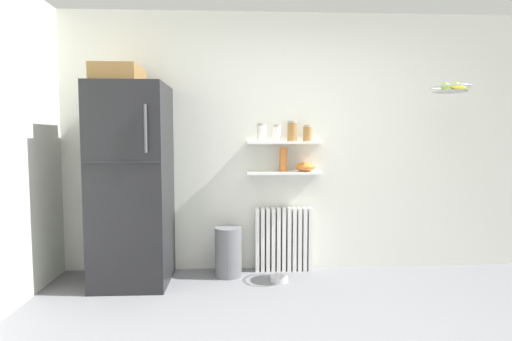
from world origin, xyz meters
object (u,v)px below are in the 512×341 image
at_px(storage_jar_1, 277,133).
at_px(vase, 283,159).
at_px(hanging_fruit_basket, 451,88).
at_px(radiator, 284,239).
at_px(shelf_bowl, 305,167).
at_px(trash_bin, 228,252).
at_px(storage_jar_3, 307,133).
at_px(refrigerator, 132,181).
at_px(storage_jar_0, 261,133).
at_px(storage_jar_2, 292,131).
at_px(pet_food_bowl, 279,279).

bearing_deg(storage_jar_1, vase, 0.00).
xyz_separation_m(storage_jar_1, hanging_fruit_basket, (1.51, -0.45, 0.40)).
distance_m(radiator, shelf_bowl, 0.77).
xyz_separation_m(trash_bin, hanging_fruit_basket, (2.00, -0.33, 1.55)).
bearing_deg(storage_jar_3, refrigerator, -171.76).
bearing_deg(vase, storage_jar_0, 180.00).
bearing_deg(storage_jar_1, storage_jar_0, 180.00).
bearing_deg(storage_jar_1, storage_jar_3, 0.00).
height_order(radiator, hanging_fruit_basket, hanging_fruit_basket).
bearing_deg(storage_jar_0, storage_jar_2, -0.00).
bearing_deg(storage_jar_3, storage_jar_1, 180.00).
relative_size(radiator, pet_food_bowl, 3.93).
xyz_separation_m(storage_jar_0, storage_jar_3, (0.46, -0.00, -0.01)).
distance_m(radiator, trash_bin, 0.59).
bearing_deg(hanging_fruit_basket, pet_food_bowl, 174.44).
relative_size(storage_jar_1, storage_jar_2, 0.81).
height_order(radiator, storage_jar_3, storage_jar_3).
bearing_deg(shelf_bowl, refrigerator, -171.69).
bearing_deg(radiator, vase, -106.05).
xyz_separation_m(vase, trash_bin, (-0.55, -0.12, -0.90)).
height_order(storage_jar_0, storage_jar_2, storage_jar_2).
relative_size(pet_food_bowl, hanging_fruit_basket, 0.46).
distance_m(storage_jar_2, vase, 0.29).
relative_size(refrigerator, shelf_bowl, 10.03).
bearing_deg(pet_food_bowl, storage_jar_0, 116.06).
bearing_deg(hanging_fruit_basket, storage_jar_0, 164.89).
bearing_deg(storage_jar_0, vase, -0.00).
distance_m(storage_jar_0, shelf_bowl, 0.56).
bearing_deg(vase, radiator, 73.95).
bearing_deg(storage_jar_2, refrigerator, -170.95).
height_order(vase, trash_bin, vase).
distance_m(radiator, storage_jar_1, 1.08).
bearing_deg(storage_jar_3, shelf_bowl, 180.00).
bearing_deg(shelf_bowl, vase, 180.00).
height_order(storage_jar_3, pet_food_bowl, storage_jar_3).
xyz_separation_m(pet_food_bowl, hanging_fruit_basket, (1.52, -0.15, 1.77)).
distance_m(storage_jar_1, hanging_fruit_basket, 1.63).
height_order(radiator, storage_jar_0, storage_jar_0).
xyz_separation_m(storage_jar_3, shelf_bowl, (-0.02, 0.00, -0.34)).
bearing_deg(trash_bin, shelf_bowl, 9.03).
relative_size(vase, trash_bin, 0.50).
xyz_separation_m(storage_jar_1, storage_jar_2, (0.15, 0.00, 0.02)).
height_order(vase, pet_food_bowl, vase).
distance_m(storage_jar_2, shelf_bowl, 0.38).
height_order(refrigerator, storage_jar_3, refrigerator).
bearing_deg(storage_jar_0, radiator, 7.50).
xyz_separation_m(storage_jar_3, vase, (-0.24, 0.00, -0.26)).
relative_size(radiator, trash_bin, 1.33).
xyz_separation_m(shelf_bowl, trash_bin, (-0.77, -0.12, -0.82)).
height_order(refrigerator, storage_jar_1, refrigerator).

